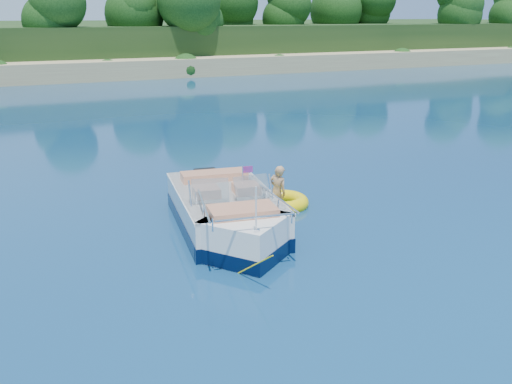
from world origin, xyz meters
TOP-DOWN VIEW (x-y plane):
  - ground at (0.00, 0.00)m, footprint 160.00×160.00m
  - shoreline at (0.00, 63.77)m, footprint 170.00×59.00m
  - treeline at (0.04, 41.01)m, footprint 150.00×7.12m
  - motorboat at (-2.74, 0.58)m, footprint 2.77×6.18m
  - tow_tube at (-0.68, 1.80)m, footprint 1.79×1.79m
  - boy at (-0.82, 1.87)m, footprint 0.72×0.88m

SIDE VIEW (x-z plane):
  - ground at x=0.00m, z-range 0.00..0.00m
  - boy at x=-0.82m, z-range -0.79..0.79m
  - tow_tube at x=-0.68m, z-range -0.09..0.29m
  - motorboat at x=-2.74m, z-range -0.63..1.43m
  - shoreline at x=0.00m, z-range -2.02..3.98m
  - treeline at x=0.04m, z-range 1.45..9.64m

